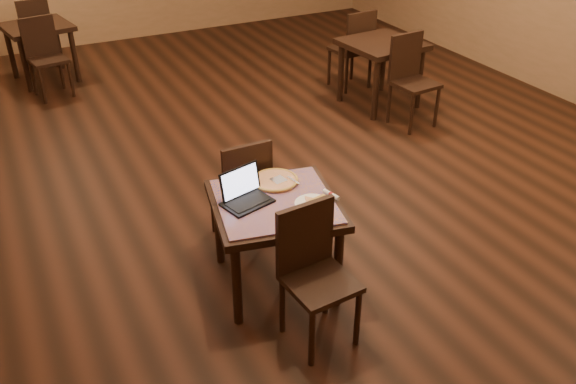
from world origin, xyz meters
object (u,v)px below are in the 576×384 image
pizza_pan (275,182)px  other_table_b_chair_far (35,29)px  other_table_b (38,34)px  chair_main_near (313,267)px  other_table_a_chair_far (355,45)px  chair_main_far (243,186)px  other_table_a (381,53)px  other_table_b_chair_near (45,52)px  laptop (244,193)px  tiled_table (275,212)px  other_table_a_chair_near (410,75)px

pizza_pan → other_table_b_chair_far: other_table_b_chair_far is taller
other_table_b → chair_main_near: bearing=-91.2°
chair_main_near → pizza_pan: (0.13, 0.85, 0.19)m
other_table_a_chair_far → chair_main_far: bearing=38.5°
other_table_a → other_table_a_chair_far: other_table_a_chair_far is taller
chair_main_far → other_table_b: (-0.96, 4.95, 0.10)m
other_table_a_chair_far → other_table_b_chair_near: size_ratio=1.05×
other_table_b_chair_near → chair_main_far: bearing=-87.4°
pizza_pan → laptop: bearing=-157.2°
other_table_b_chair_near → tiled_table: bearing=-88.9°
chair_main_far → other_table_a: chair_main_far is taller
chair_main_near → laptop: (-0.19, 0.72, 0.25)m
other_table_b_chair_far → chair_main_near: bearing=87.9°
chair_main_far → other_table_a_chair_far: other_table_a_chair_far is taller
other_table_a_chair_near → chair_main_near: bearing=-141.8°
other_table_a_chair_near → other_table_b_chair_near: (-3.74, 2.93, -0.03)m
laptop → other_table_a: bearing=25.6°
tiled_table → other_table_a: other_table_a is taller
chair_main_near → other_table_a: 4.30m
other_table_a → other_table_b: (-3.73, 2.90, -0.04)m
chair_main_far → pizza_pan: size_ratio=2.90×
other_table_a_chair_near → other_table_b_chair_far: other_table_a_chair_near is taller
chair_main_far → other_table_b_chair_near: 4.46m
pizza_pan → chair_main_far: bearing=107.7°
other_table_b → other_table_b_chair_near: bearing=-101.4°
tiled_table → other_table_b_chair_far: 6.24m
chair_main_near → other_table_b_chair_far: 6.84m
chair_main_far → laptop: size_ratio=2.49×
tiled_table → other_table_b_chair_near: size_ratio=1.06×
chair_main_near → other_table_b_chair_far: (-0.93, 6.78, 0.00)m
other_table_a → pizza_pan: bearing=-143.1°
tiled_table → laptop: size_ratio=2.72×
pizza_pan → other_table_b_chair_far: bearing=100.1°
pizza_pan → other_table_b_chair_near: other_table_b_chair_near is taller
chair_main_far → pizza_pan: 0.44m
chair_main_near → other_table_b_chair_far: bearing=93.1°
chair_main_far → other_table_b_chair_near: (-0.97, 4.36, 0.02)m
chair_main_near → chair_main_far: chair_main_near is taller
other_table_a → other_table_b_chair_far: bearing=131.3°
tiled_table → other_table_b_chair_far: bearing=110.2°
tiled_table → laptop: bearing=163.8°
pizza_pan → other_table_a: other_table_a is taller
other_table_a_chair_near → other_table_b_chair_near: size_ratio=1.05×
laptop → pizza_pan: (0.32, 0.13, -0.06)m
pizza_pan → other_table_a: (2.66, 2.42, -0.07)m
chair_main_near → other_table_b_chair_near: 5.66m
other_table_a → other_table_b_chair_far: (-3.72, 3.50, -0.11)m
chair_main_far → other_table_a_chair_far: size_ratio=0.92×
other_table_b_chair_far → other_table_b: bearing=78.6°
tiled_table → laptop: laptop is taller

